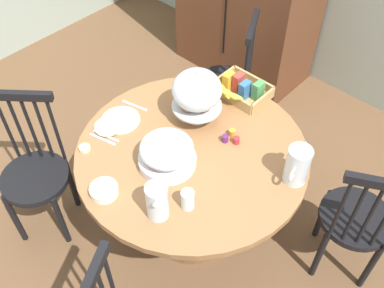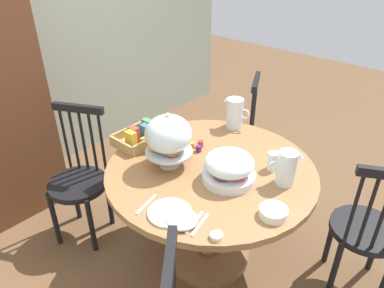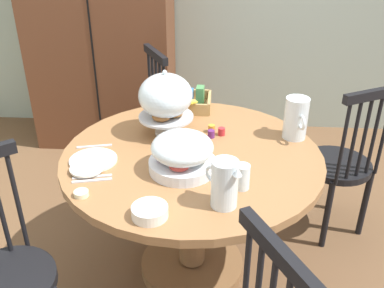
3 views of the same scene
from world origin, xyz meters
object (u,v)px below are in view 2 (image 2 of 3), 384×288
milk_pitcher (235,114)px  orange_juice_pitcher (286,169)px  fruit_platter_covered (229,167)px  cereal_basket (141,137)px  dining_table (210,194)px  windsor_chair_by_cabinet (79,182)px  windsor_chair_near_window (235,136)px  butter_dish (216,236)px  windsor_chair_far_side (366,232)px  cereal_bowl (273,213)px  drinking_glass (273,161)px  china_plate_small (182,220)px  pastry_stand_with_dome (168,136)px  china_plate_large (170,212)px

milk_pitcher → orange_juice_pitcher: bearing=-120.4°
fruit_platter_covered → cereal_basket: fruit_platter_covered is taller
orange_juice_pitcher → dining_table: bearing=110.9°
dining_table → windsor_chair_by_cabinet: windsor_chair_by_cabinet is taller
windsor_chair_near_window → cereal_basket: bearing=172.9°
windsor_chair_by_cabinet → orange_juice_pitcher: (0.57, -1.23, 0.38)m
butter_dish → fruit_platter_covered: bearing=30.3°
windsor_chair_far_side → cereal_bowl: 0.70m
windsor_chair_near_window → windsor_chair_by_cabinet: same height
drinking_glass → butter_dish: 0.66m
windsor_chair_by_cabinet → china_plate_small: (-0.04, -1.02, 0.30)m
cereal_bowl → drinking_glass: size_ratio=1.27×
milk_pitcher → drinking_glass: milk_pitcher is taller
windsor_chair_near_window → butter_dish: size_ratio=16.25×
china_plate_small → drinking_glass: drinking_glass is taller
milk_pitcher → cereal_bowl: bearing=-132.1°
pastry_stand_with_dome → milk_pitcher: bearing=0.3°
windsor_chair_far_side → cereal_basket: bearing=110.4°
milk_pitcher → cereal_basket: 0.68m
dining_table → orange_juice_pitcher: (0.15, -0.40, 0.29)m
dining_table → fruit_platter_covered: (-0.03, -0.15, 0.29)m
windsor_chair_by_cabinet → butter_dish: 1.24m
pastry_stand_with_dome → drinking_glass: size_ratio=3.13×
windsor_chair_near_window → drinking_glass: (-0.60, -0.69, 0.34)m
milk_pitcher → butter_dish: size_ratio=3.56×
pastry_stand_with_dome → orange_juice_pitcher: pastry_stand_with_dome is taller
windsor_chair_near_window → drinking_glass: 0.98m
windsor_chair_far_side → orange_juice_pitcher: bearing=121.8°
china_plate_large → drinking_glass: drinking_glass is taller
dining_table → china_plate_large: bearing=-166.7°
dining_table → cereal_basket: bearing=99.4°
windsor_chair_far_side → cereal_bowl: bearing=148.7°
cereal_basket → butter_dish: bearing=-110.5°
dining_table → fruit_platter_covered: bearing=-101.9°
fruit_platter_covered → cereal_bowl: size_ratio=2.14×
fruit_platter_covered → china_plate_small: (-0.42, -0.04, -0.07)m
drinking_glass → pastry_stand_with_dome: bearing=128.0°
windsor_chair_far_side → china_plate_large: 1.16m
windsor_chair_far_side → cereal_bowl: size_ratio=6.96×
orange_juice_pitcher → milk_pitcher: size_ratio=0.93×
windsor_chair_far_side → fruit_platter_covered: 0.89m
pastry_stand_with_dome → cereal_bowl: 0.72m
cereal_bowl → milk_pitcher: bearing=47.9°
cereal_basket → china_plate_large: 0.73m
butter_dish → drinking_glass: bearing=9.0°
windsor_chair_far_side → cereal_bowl: windsor_chair_far_side is taller
china_plate_small → cereal_bowl: cereal_bowl is taller
fruit_platter_covered → butter_dish: bearing=-149.7°
cereal_basket → milk_pitcher: bearing=-28.2°
milk_pitcher → china_plate_large: (-0.96, -0.31, -0.09)m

